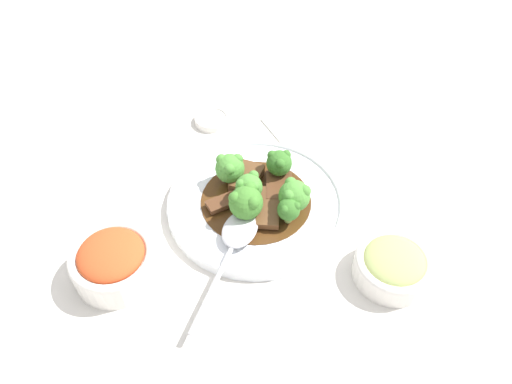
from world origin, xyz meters
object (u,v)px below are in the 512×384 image
object	(u,v)px
broccoli_floret_1	(230,168)
side_bowl_appetizer	(393,265)
beef_strip_0	(279,187)
broccoli_floret_3	(289,209)
beef_strip_2	(250,177)
side_bowl_kimchi	(113,261)
beef_strip_1	(225,202)
main_plate	(256,203)
broccoli_floret_2	(246,202)
broccoli_floret_5	(249,187)
broccoli_floret_4	(279,163)
sauce_dish	(210,120)
beef_strip_3	(268,207)
broccoli_floret_0	(294,195)
serving_spoon	(237,236)

from	to	relation	value
broccoli_floret_1	side_bowl_appetizer	xyz separation A→B (m)	(-0.23, -0.15, -0.02)
beef_strip_0	broccoli_floret_3	size ratio (longest dim) A/B	1.69
beef_strip_2	side_bowl_kimchi	size ratio (longest dim) A/B	0.62
beef_strip_1	side_bowl_appetizer	distance (m)	0.26
main_plate	broccoli_floret_2	xyz separation A→B (m)	(-0.03, 0.03, 0.04)
broccoli_floret_5	beef_strip_1	bearing A→B (deg)	77.35
broccoli_floret_4	side_bowl_kimchi	xyz separation A→B (m)	(-0.08, 0.27, -0.02)
broccoli_floret_1	broccoli_floret_5	world-z (taller)	same
broccoli_floret_2	sauce_dish	xyz separation A→B (m)	(0.25, -0.02, -0.04)
broccoli_floret_1	sauce_dish	size ratio (longest dim) A/B	0.79
broccoli_floret_2	broccoli_floret_5	distance (m)	0.03
main_plate	sauce_dish	xyz separation A→B (m)	(0.22, 0.00, -0.00)
beef_strip_0	broccoli_floret_5	bearing A→B (deg)	95.59
beef_strip_3	broccoli_floret_4	bearing A→B (deg)	-35.61
broccoli_floret_4	broccoli_floret_5	distance (m)	0.07
beef_strip_3	broccoli_floret_5	size ratio (longest dim) A/B	1.66
broccoli_floret_0	sauce_dish	bearing A→B (deg)	10.73
beef_strip_2	broccoli_floret_5	bearing A→B (deg)	157.97
broccoli_floret_4	sauce_dish	bearing A→B (deg)	15.90
beef_strip_0	sauce_dish	world-z (taller)	beef_strip_0
beef_strip_3	broccoli_floret_5	xyz separation A→B (m)	(0.03, 0.02, 0.03)
broccoli_floret_2	beef_strip_2	bearing A→B (deg)	-24.98
beef_strip_3	side_bowl_kimchi	distance (m)	0.23
side_bowl_kimchi	sauce_dish	bearing A→B (deg)	-39.90
broccoli_floret_1	broccoli_floret_5	xyz separation A→B (m)	(-0.05, -0.01, 0.00)
beef_strip_2	side_bowl_appetizer	bearing A→B (deg)	-151.19
broccoli_floret_4	beef_strip_1	bearing A→B (deg)	103.35
beef_strip_3	broccoli_floret_5	bearing A→B (deg)	36.58
beef_strip_2	broccoli_floret_2	size ratio (longest dim) A/B	1.30
broccoli_floret_3	main_plate	bearing A→B (deg)	25.90
broccoli_floret_5	sauce_dish	bearing A→B (deg)	-2.23
broccoli_floret_5	broccoli_floret_0	bearing A→B (deg)	-122.70
sauce_dish	broccoli_floret_5	bearing A→B (deg)	177.77
broccoli_floret_5	serving_spoon	xyz separation A→B (m)	(-0.06, 0.04, -0.02)
main_plate	sauce_dish	size ratio (longest dim) A/B	4.33
serving_spoon	broccoli_floret_2	bearing A→B (deg)	-38.49
broccoli_floret_3	serving_spoon	size ratio (longest dim) A/B	0.24
broccoli_floret_2	broccoli_floret_3	size ratio (longest dim) A/B	1.32
side_bowl_kimchi	side_bowl_appetizer	xyz separation A→B (m)	(-0.14, -0.35, -0.01)
beef_strip_0	sauce_dish	xyz separation A→B (m)	(0.21, 0.04, -0.02)
serving_spoon	sauce_dish	distance (m)	0.29
beef_strip_2	broccoli_floret_4	xyz separation A→B (m)	(-0.01, -0.05, 0.02)
sauce_dish	broccoli_floret_4	bearing A→B (deg)	-164.10
beef_strip_2	broccoli_floret_0	world-z (taller)	broccoli_floret_0
broccoli_floret_2	broccoli_floret_4	world-z (taller)	broccoli_floret_2
side_bowl_appetizer	beef_strip_3	bearing A→B (deg)	36.99
beef_strip_1	broccoli_floret_0	world-z (taller)	broccoli_floret_0
beef_strip_2	broccoli_floret_0	size ratio (longest dim) A/B	1.45
broccoli_floret_5	side_bowl_appetizer	xyz separation A→B (m)	(-0.18, -0.14, -0.03)
beef_strip_0	broccoli_floret_3	xyz separation A→B (m)	(-0.06, 0.01, 0.02)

